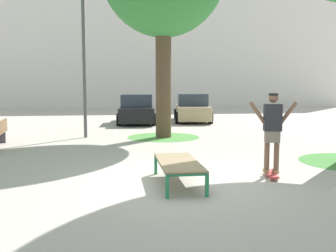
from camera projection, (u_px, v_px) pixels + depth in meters
The scene contains 9 objects.
ground_plane at pixel (185, 182), 7.68m from camera, with size 120.00×120.00×0.00m, color #B2AA9E.
building_facade at pixel (113, 42), 34.65m from camera, with size 43.79×4.00×11.91m, color silver.
skate_box at pixel (178, 164), 7.46m from camera, with size 0.77×1.90×0.46m.
skateboard at pixel (271, 174), 8.05m from camera, with size 0.37×0.82×0.09m.
skater at pixel (272, 127), 7.95m from camera, with size 0.99×0.35×1.69m.
grass_patch_mid_back at pixel (163, 137), 14.37m from camera, with size 2.72×2.72×0.01m, color #519342.
car_black at pixel (137, 110), 19.78m from camera, with size 2.11×4.30×1.50m.
car_tan at pixel (192, 109), 20.77m from camera, with size 2.31×4.38×1.50m.
light_post at pixel (83, 34), 13.90m from camera, with size 0.36×0.36×5.83m.
Camera 1 is at (-1.37, -7.40, 1.94)m, focal length 40.62 mm.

